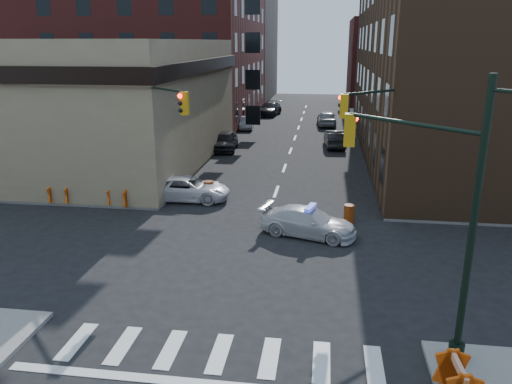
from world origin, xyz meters
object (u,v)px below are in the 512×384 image
(parked_car_wfar, at_px, (247,123))
(parked_car_enear, at_px, (335,139))
(parked_car_wnear, at_px, (225,141))
(pedestrian_a, at_px, (152,190))
(barricade_nw_a, at_px, (120,197))
(barrel_bank, at_px, (209,190))
(pedestrian_b, at_px, (76,184))
(barrel_road, at_px, (349,214))
(barricade_se_a, at_px, (457,380))
(pickup, at_px, (187,189))
(police_car, at_px, (308,222))

(parked_car_wfar, relative_size, parked_car_enear, 0.85)
(parked_car_enear, bearing_deg, parked_car_wnear, 10.44)
(pedestrian_a, height_order, barricade_nw_a, pedestrian_a)
(barrel_bank, bearing_deg, barricade_nw_a, -150.78)
(pedestrian_a, height_order, pedestrian_b, pedestrian_b)
(barrel_road, xyz_separation_m, barricade_nw_a, (-12.49, 0.62, 0.17))
(parked_car_wfar, distance_m, barrel_bank, 24.23)
(parked_car_enear, bearing_deg, barricade_nw_a, 51.79)
(parked_car_enear, height_order, barricade_se_a, parked_car_enear)
(parked_car_wfar, bearing_deg, parked_car_enear, -47.47)
(parked_car_wnear, bearing_deg, barrel_road, -63.63)
(parked_car_enear, height_order, barrel_road, parked_car_enear)
(barrel_road, distance_m, barricade_se_a, 13.26)
(parked_car_wfar, bearing_deg, pedestrian_a, -97.59)
(pedestrian_a, height_order, barrel_road, pedestrian_a)
(pickup, bearing_deg, police_car, -124.26)
(barrel_road, bearing_deg, police_car, -134.50)
(pickup, height_order, parked_car_enear, parked_car_enear)
(parked_car_wnear, distance_m, barrel_road, 19.12)
(pedestrian_a, xyz_separation_m, barrel_bank, (2.67, 2.19, -0.51))
(pickup, distance_m, parked_car_enear, 18.60)
(police_car, height_order, barrel_bank, police_car)
(parked_car_enear, xyz_separation_m, barrel_bank, (-7.52, -15.92, -0.24))
(pickup, xyz_separation_m, parked_car_wnear, (-0.54, 13.89, 0.11))
(pedestrian_a, xyz_separation_m, barrel_road, (10.71, -0.92, -0.54))
(parked_car_enear, height_order, barrel_bank, parked_car_enear)
(pickup, bearing_deg, barricade_se_a, -145.58)
(police_car, xyz_separation_m, barricade_se_a, (4.19, -11.04, -0.01))
(police_car, distance_m, pickup, 8.53)
(barrel_road, relative_size, barricade_nw_a, 0.72)
(parked_car_wnear, relative_size, parked_car_enear, 1.03)
(barricade_se_a, relative_size, barricade_nw_a, 1.04)
(pickup, relative_size, parked_car_enear, 1.09)
(barrel_bank, bearing_deg, parked_car_wnear, 97.15)
(police_car, bearing_deg, barrel_bank, 65.34)
(pickup, xyz_separation_m, parked_car_enear, (8.66, 16.46, 0.06))
(pickup, xyz_separation_m, pedestrian_a, (-1.54, -1.65, 0.33))
(parked_car_wnear, xyz_separation_m, barricade_se_a, (11.90, -29.55, -0.14))
(barricade_se_a, bearing_deg, parked_car_enear, 1.79)
(police_car, relative_size, barricade_se_a, 3.40)
(parked_car_enear, height_order, barricade_nw_a, parked_car_enear)
(barrel_road, height_order, barrel_bank, barrel_bank)
(parked_car_wnear, xyz_separation_m, parked_car_enear, (9.19, 2.57, -0.05))
(parked_car_wnear, xyz_separation_m, barrel_bank, (1.67, -13.35, -0.29))
(pickup, relative_size, barrel_bank, 4.83)
(parked_car_enear, bearing_deg, pickup, 57.09)
(pedestrian_a, bearing_deg, parked_car_enear, 84.93)
(parked_car_wfar, relative_size, barrel_bank, 3.78)
(pickup, relative_size, parked_car_wnear, 1.05)
(parked_car_wnear, bearing_deg, barricade_se_a, -72.22)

